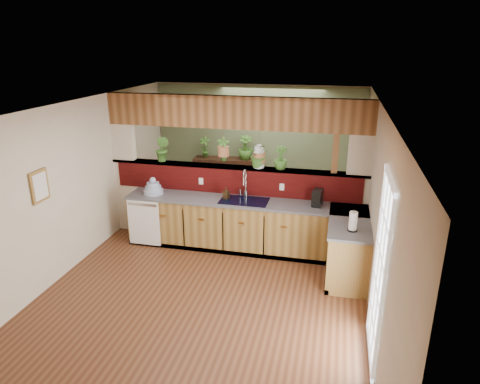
% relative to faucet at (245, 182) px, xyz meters
% --- Properties ---
extents(ground, '(4.60, 7.00, 0.01)m').
position_rel_faucet_xyz_m(ground, '(-0.23, -1.13, -1.18)').
color(ground, '#532D19').
rests_on(ground, ground).
extents(ceiling, '(4.60, 7.00, 0.01)m').
position_rel_faucet_xyz_m(ceiling, '(-0.23, -1.13, 1.42)').
color(ceiling, brown).
rests_on(ceiling, ground).
extents(wall_back, '(4.60, 0.02, 2.60)m').
position_rel_faucet_xyz_m(wall_back, '(-0.23, 2.37, 0.12)').
color(wall_back, beige).
rests_on(wall_back, ground).
extents(wall_front, '(4.60, 0.02, 2.60)m').
position_rel_faucet_xyz_m(wall_front, '(-0.23, -4.63, 0.12)').
color(wall_front, beige).
rests_on(wall_front, ground).
extents(wall_left, '(0.02, 7.00, 2.60)m').
position_rel_faucet_xyz_m(wall_left, '(-2.53, -1.13, 0.12)').
color(wall_left, beige).
rests_on(wall_left, ground).
extents(wall_right, '(0.02, 7.00, 2.60)m').
position_rel_faucet_xyz_m(wall_right, '(2.07, -1.13, 0.12)').
color(wall_right, beige).
rests_on(wall_right, ground).
extents(pass_through_partition, '(4.60, 0.21, 2.60)m').
position_rel_faucet_xyz_m(pass_through_partition, '(-0.20, 0.22, 0.02)').
color(pass_through_partition, beige).
rests_on(pass_through_partition, ground).
extents(pass_through_ledge, '(4.60, 0.21, 0.04)m').
position_rel_faucet_xyz_m(pass_through_ledge, '(-0.23, 0.22, 0.19)').
color(pass_through_ledge, brown).
rests_on(pass_through_ledge, ground).
extents(header_beam, '(4.60, 0.15, 0.55)m').
position_rel_faucet_xyz_m(header_beam, '(-0.23, 0.22, 1.15)').
color(header_beam, brown).
rests_on(header_beam, ground).
extents(sage_backwall, '(4.55, 0.02, 2.55)m').
position_rel_faucet_xyz_m(sage_backwall, '(-0.23, 2.35, 0.12)').
color(sage_backwall, '#5C6F4C').
rests_on(sage_backwall, ground).
extents(countertop, '(4.14, 1.52, 0.90)m').
position_rel_faucet_xyz_m(countertop, '(0.61, -0.26, -0.73)').
color(countertop, brown).
rests_on(countertop, ground).
extents(dishwasher, '(0.58, 0.03, 0.82)m').
position_rel_faucet_xyz_m(dishwasher, '(-1.71, -0.46, -0.72)').
color(dishwasher, white).
rests_on(dishwasher, ground).
extents(navy_sink, '(0.82, 0.50, 0.18)m').
position_rel_faucet_xyz_m(navy_sink, '(0.02, -0.15, -0.35)').
color(navy_sink, black).
rests_on(navy_sink, countertop).
extents(french_door, '(0.06, 1.02, 2.16)m').
position_rel_faucet_xyz_m(french_door, '(2.04, -2.43, -0.13)').
color(french_door, white).
rests_on(french_door, ground).
extents(framed_print, '(0.04, 0.35, 0.45)m').
position_rel_faucet_xyz_m(framed_print, '(-2.50, -1.93, 0.37)').
color(framed_print, brown).
rests_on(framed_print, wall_left).
extents(faucet, '(0.23, 0.23, 0.51)m').
position_rel_faucet_xyz_m(faucet, '(0.00, 0.00, 0.00)').
color(faucet, '#B7B7B2').
rests_on(faucet, countertop).
extents(dish_stack, '(0.35, 0.35, 0.31)m').
position_rel_faucet_xyz_m(dish_stack, '(-1.62, -0.16, -0.18)').
color(dish_stack, '#939FBE').
rests_on(dish_stack, countertop).
extents(soap_dispenser, '(0.11, 0.12, 0.20)m').
position_rel_faucet_xyz_m(soap_dispenser, '(-0.30, -0.12, -0.17)').
color(soap_dispenser, '#3C2815').
rests_on(soap_dispenser, countertop).
extents(coffee_maker, '(0.15, 0.24, 0.27)m').
position_rel_faucet_xyz_m(coffee_maker, '(1.24, -0.11, -0.15)').
color(coffee_maker, black).
rests_on(coffee_maker, countertop).
extents(paper_towel, '(0.14, 0.14, 0.31)m').
position_rel_faucet_xyz_m(paper_towel, '(1.79, -0.99, -0.14)').
color(paper_towel, black).
rests_on(paper_towel, countertop).
extents(glass_jar, '(0.19, 0.19, 0.41)m').
position_rel_faucet_xyz_m(glass_jar, '(0.20, 0.22, 0.42)').
color(glass_jar, silver).
rests_on(glass_jar, pass_through_ledge).
extents(ledge_plant_left, '(0.30, 0.26, 0.47)m').
position_rel_faucet_xyz_m(ledge_plant_left, '(-1.57, 0.22, 0.45)').
color(ledge_plant_left, '#376824').
rests_on(ledge_plant_left, pass_through_ledge).
extents(ledge_plant_right, '(0.27, 0.27, 0.40)m').
position_rel_faucet_xyz_m(ledge_plant_right, '(0.57, 0.22, 0.41)').
color(ledge_plant_right, '#376824').
rests_on(ledge_plant_right, pass_through_ledge).
extents(hanging_plant_a, '(0.25, 0.20, 0.54)m').
position_rel_faucet_xyz_m(hanging_plant_a, '(-0.44, 0.22, 0.64)').
color(hanging_plant_a, brown).
rests_on(hanging_plant_a, header_beam).
extents(hanging_plant_b, '(0.47, 0.44, 0.56)m').
position_rel_faucet_xyz_m(hanging_plant_b, '(0.20, 0.22, 0.63)').
color(hanging_plant_b, brown).
rests_on(hanging_plant_b, header_beam).
extents(shelving_console, '(1.54, 0.56, 1.00)m').
position_rel_faucet_xyz_m(shelving_console, '(-0.86, 2.12, -0.68)').
color(shelving_console, black).
rests_on(shelving_console, ground).
extents(shelf_plant_a, '(0.26, 0.19, 0.47)m').
position_rel_faucet_xyz_m(shelf_plant_a, '(-1.39, 2.12, 0.06)').
color(shelf_plant_a, '#376824').
rests_on(shelf_plant_a, shelving_console).
extents(shelf_plant_b, '(0.37, 0.37, 0.54)m').
position_rel_faucet_xyz_m(shelf_plant_b, '(-0.46, 2.12, 0.09)').
color(shelf_plant_b, '#376824').
rests_on(shelf_plant_b, shelving_console).
extents(floor_plant, '(0.74, 0.67, 0.71)m').
position_rel_faucet_xyz_m(floor_plant, '(0.20, 1.54, -0.82)').
color(floor_plant, '#376824').
rests_on(floor_plant, ground).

